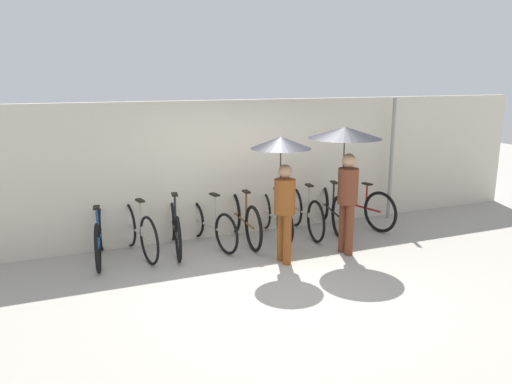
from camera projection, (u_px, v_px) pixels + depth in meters
name	position (u px, v px, depth m)	size (l,w,h in m)	color
ground_plane	(287.00, 277.00, 7.13)	(30.00, 30.00, 0.00)	#9E998E
back_wall	(232.00, 168.00, 8.84)	(12.76, 0.12, 2.40)	beige
parked_bicycle_0	(99.00, 237.00, 7.69)	(0.44, 1.71, 1.04)	black
parked_bicycle_1	(138.00, 231.00, 7.93)	(0.47, 1.72, 1.02)	black
parked_bicycle_2	(175.00, 228.00, 8.15)	(0.46, 1.77, 1.01)	black
parked_bicycle_3	(209.00, 224.00, 8.39)	(0.55, 1.71, 1.00)	black
parked_bicycle_4	(243.00, 219.00, 8.59)	(0.44, 1.84, 1.04)	black
parked_bicycle_5	(274.00, 216.00, 8.83)	(0.44, 1.75, 1.05)	black
parked_bicycle_6	(305.00, 213.00, 9.01)	(0.44, 1.75, 1.10)	black
parked_bicycle_7	(330.00, 208.00, 9.33)	(0.59, 1.74, 1.11)	black
parked_bicycle_8	(359.00, 205.00, 9.50)	(0.58, 1.76, 1.10)	black
pedestrian_leading	(282.00, 167.00, 7.42)	(0.91, 0.91, 1.93)	brown
pedestrian_center	(346.00, 151.00, 7.78)	(1.16, 1.16, 2.03)	brown
awning_pole	(391.00, 160.00, 9.79)	(0.07, 0.07, 2.39)	gray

